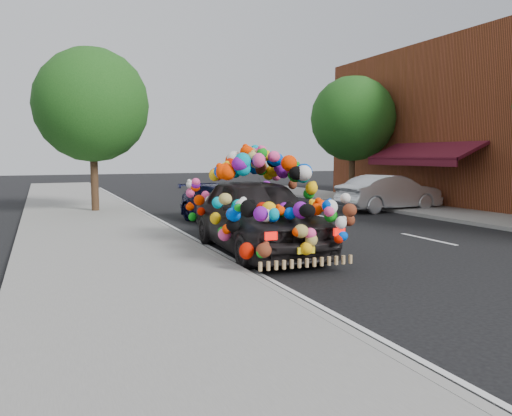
{
  "coord_description": "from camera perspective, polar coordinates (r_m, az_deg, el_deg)",
  "views": [
    {
      "loc": [
        -5.66,
        -10.05,
        2.19
      ],
      "look_at": [
        -1.26,
        0.12,
        1.02
      ],
      "focal_mm": 35.0,
      "sensor_mm": 36.0,
      "label": 1
    }
  ],
  "objects": [
    {
      "name": "tree_near_sidewalk",
      "position": [
        19.72,
        -18.24,
        11.09
      ],
      "size": [
        4.2,
        4.2,
        6.13
      ],
      "color": "#332114",
      "rests_on": "ground"
    },
    {
      "name": "silver_hatchback",
      "position": [
        20.42,
        15.01,
        1.69
      ],
      "size": [
        4.38,
        1.74,
        1.42
      ],
      "primitive_type": "imported",
      "rotation": [
        0.0,
        0.0,
        1.63
      ],
      "color": "silver",
      "rests_on": "ground"
    },
    {
      "name": "sidewalk",
      "position": [
        10.36,
        -15.44,
        -6.04
      ],
      "size": [
        4.0,
        60.0,
        0.12
      ],
      "primitive_type": "cube",
      "color": "gray",
      "rests_on": "ground"
    },
    {
      "name": "lane_markings",
      "position": [
        13.84,
        19.04,
        -3.37
      ],
      "size": [
        6.0,
        50.0,
        0.01
      ],
      "primitive_type": null,
      "color": "silver",
      "rests_on": "ground"
    },
    {
      "name": "kerb",
      "position": [
        10.79,
        -5.09,
        -5.34
      ],
      "size": [
        0.15,
        60.0,
        0.13
      ],
      "primitive_type": "cube",
      "color": "gray",
      "rests_on": "ground"
    },
    {
      "name": "plush_art_car",
      "position": [
        11.28,
        0.18,
        1.07
      ],
      "size": [
        2.64,
        5.29,
        2.34
      ],
      "rotation": [
        0.0,
        0.0,
        -0.06
      ],
      "color": "black",
      "rests_on": "ground"
    },
    {
      "name": "tree_far_b",
      "position": [
        24.32,
        11.01,
        9.96
      ],
      "size": [
        4.0,
        4.0,
        5.9
      ],
      "color": "#332114",
      "rests_on": "ground"
    },
    {
      "name": "navy_sedan",
      "position": [
        15.98,
        -3.5,
        0.41
      ],
      "size": [
        2.37,
        4.51,
        1.25
      ],
      "primitive_type": "imported",
      "rotation": [
        0.0,
        0.0,
        0.15
      ],
      "color": "black",
      "rests_on": "ground"
    },
    {
      "name": "ground",
      "position": [
        11.74,
        5.9,
        -4.74
      ],
      "size": [
        100.0,
        100.0,
        0.0
      ],
      "primitive_type": "plane",
      "color": "black",
      "rests_on": "ground"
    },
    {
      "name": "footpath_far",
      "position": [
        19.16,
        23.17,
        -0.82
      ],
      "size": [
        3.0,
        40.0,
        0.12
      ],
      "primitive_type": "cube",
      "color": "gray",
      "rests_on": "ground"
    }
  ]
}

